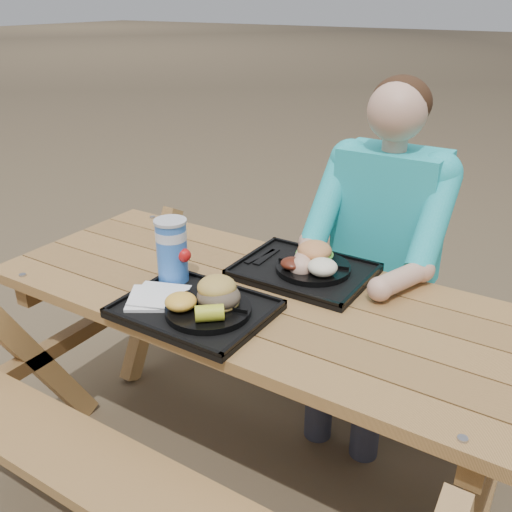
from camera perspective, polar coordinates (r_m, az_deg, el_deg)
The scene contains 18 objects.
ground at distance 2.33m, azimuth -0.00°, elevation -20.08°, with size 60.00×60.00×0.00m, color #999999.
picnic_table at distance 2.08m, azimuth -0.00°, elevation -12.73°, with size 1.80×1.49×0.75m, color #999999, non-canonical shape.
tray_near at distance 1.76m, azimuth -6.11°, elevation -5.39°, with size 0.45×0.35×0.02m, color black.
tray_far at distance 1.99m, azimuth 4.81°, elevation -1.61°, with size 0.45×0.35×0.02m, color black.
plate_near at distance 1.72m, azimuth -4.79°, elevation -5.39°, with size 0.26×0.26×0.02m, color black.
plate_far at distance 1.98m, azimuth 5.73°, elevation -1.18°, with size 0.26×0.26×0.02m, color black.
napkin_stack at distance 1.81m, azimuth -10.05°, elevation -4.05°, with size 0.16×0.16×0.02m, color white.
soda_cup at distance 1.89m, azimuth -8.39°, elevation 0.42°, with size 0.10×0.10×0.20m, color blue.
condiment_bbq at distance 1.83m, azimuth -3.51°, elevation -3.16°, with size 0.05×0.05×0.03m, color black.
condiment_mustard at distance 1.81m, azimuth -2.62°, elevation -3.60°, with size 0.05×0.05×0.03m, color orange.
sandwich at distance 1.70m, azimuth -3.78°, elevation -2.89°, with size 0.13×0.13×0.13m, color gold, non-canonical shape.
mac_cheese at distance 1.70m, azimuth -7.54°, elevation -4.54°, with size 0.10×0.10×0.05m, color yellow.
corn_cob at distance 1.64m, azimuth -4.68°, elevation -5.71°, with size 0.08×0.08×0.05m, color gold, non-canonical shape.
cutlery_far at distance 2.07m, azimuth 1.06°, elevation -0.06°, with size 0.03×0.15×0.01m, color black.
burger at distance 1.99m, azimuth 5.91°, elevation 0.95°, with size 0.12×0.12×0.11m, color #D8874C, non-canonical shape.
baked_beans at distance 1.94m, azimuth 3.65°, elevation -0.75°, with size 0.08×0.08×0.04m, color #571E11.
potato_salad at distance 1.90m, azimuth 6.67°, elevation -1.10°, with size 0.10×0.10×0.06m, color white.
diner at distance 2.31m, azimuth 12.44°, elevation -1.62°, with size 0.48×0.84×1.28m, color #1CC4AC, non-canonical shape.
Camera 1 is at (0.88, -1.40, 1.64)m, focal length 40.00 mm.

